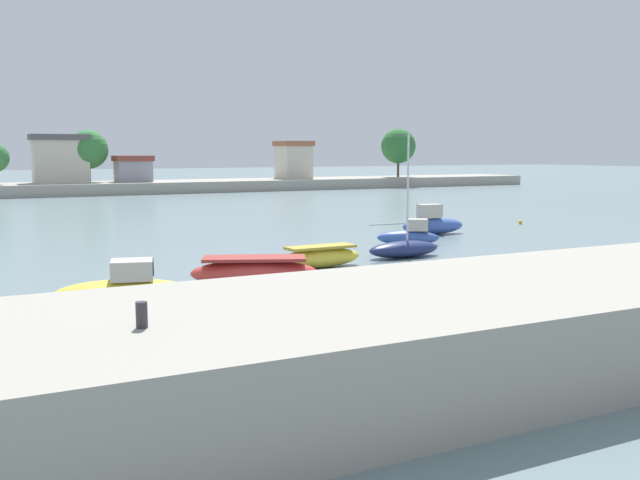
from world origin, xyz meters
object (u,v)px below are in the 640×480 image
at_px(mooring_bollard, 142,315).
at_px(mooring_buoy_0, 520,222).
at_px(moored_boat_2, 321,257).
at_px(moored_boat_5, 432,224).
at_px(moored_boat_3, 404,248).
at_px(moored_boat_4, 410,236).
at_px(moored_boat_1, 254,272).
at_px(moored_boat_0, 125,289).

xyz_separation_m(mooring_bollard, mooring_buoy_0, (33.68, 26.57, -2.16)).
relative_size(moored_boat_2, mooring_buoy_0, 13.11).
bearing_deg(moored_boat_5, moored_boat_2, -138.23).
xyz_separation_m(moored_boat_2, moored_boat_3, (5.10, 0.87, -0.03)).
xyz_separation_m(moored_boat_4, moored_boat_5, (4.25, 3.67, 0.13)).
bearing_deg(moored_boat_1, mooring_buoy_0, 51.01).
distance_m(moored_boat_1, moored_boat_4, 14.58).
bearing_deg(moored_boat_3, mooring_bollard, -136.26).
bearing_deg(moored_boat_2, moored_boat_1, -149.48).
bearing_deg(moored_boat_0, mooring_bollard, -86.07).
relative_size(moored_boat_4, moored_boat_5, 0.81).
bearing_deg(mooring_bollard, moored_boat_4, 45.92).
relative_size(mooring_bollard, moored_boat_1, 0.09).
bearing_deg(moored_boat_2, moored_boat_5, 31.82).
xyz_separation_m(moored_boat_2, moored_boat_5, (12.35, 8.39, 0.18)).
distance_m(moored_boat_0, moored_boat_4, 19.73).
height_order(moored_boat_3, moored_boat_4, moored_boat_3).
bearing_deg(moored_boat_4, mooring_bollard, -105.05).
height_order(moored_boat_1, moored_boat_3, moored_boat_3).
relative_size(moored_boat_5, mooring_buoy_0, 13.99).
bearing_deg(mooring_buoy_0, mooring_bollard, -141.74).
height_order(moored_boat_2, moored_boat_4, moored_boat_4).
bearing_deg(moored_boat_4, moored_boat_3, -98.80).
bearing_deg(moored_boat_0, moored_boat_2, 37.17).
xyz_separation_m(moored_boat_2, moored_boat_4, (8.10, 4.72, 0.05)).
height_order(moored_boat_2, mooring_buoy_0, moored_boat_2).
bearing_deg(moored_boat_3, moored_boat_0, -162.66).
xyz_separation_m(moored_boat_1, moored_boat_5, (16.72, 11.22, 0.10)).
relative_size(moored_boat_2, moored_boat_5, 0.94).
height_order(moored_boat_0, moored_boat_5, moored_boat_5).
xyz_separation_m(mooring_bollard, moored_boat_2, (11.86, 15.88, -1.84)).
height_order(moored_boat_1, moored_boat_2, moored_boat_1).
distance_m(moored_boat_1, moored_boat_5, 20.14).
relative_size(mooring_bollard, moored_boat_3, 0.08).
relative_size(moored_boat_3, moored_boat_4, 1.71).
height_order(mooring_bollard, moored_boat_5, mooring_bollard).
xyz_separation_m(moored_boat_3, mooring_buoy_0, (16.72, 9.82, -0.29)).
relative_size(mooring_bollard, moored_boat_0, 0.10).
xyz_separation_m(moored_boat_0, moored_boat_5, (21.95, 12.37, 0.11)).
bearing_deg(moored_boat_4, moored_boat_0, -124.78).
height_order(moored_boat_0, mooring_buoy_0, moored_boat_0).
distance_m(moored_boat_0, moored_boat_2, 10.40).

